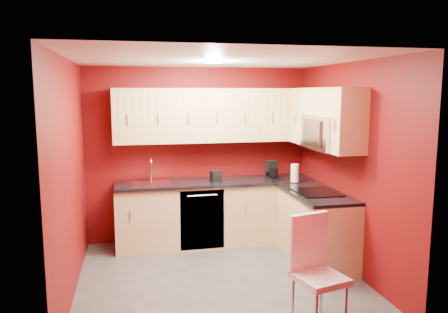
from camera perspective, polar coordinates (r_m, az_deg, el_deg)
name	(u,v)px	position (r m, az deg, el deg)	size (l,w,h in m)	color
floor	(219,278)	(5.28, -0.62, -15.55)	(3.20, 3.20, 0.00)	#514F4C
ceiling	(219,59)	(4.84, -0.67, 12.61)	(3.20, 3.20, 0.00)	white
wall_back	(199,154)	(6.37, -3.31, 0.30)	(3.20, 3.20, 0.00)	#60090C
wall_front	(257,206)	(3.49, 4.27, -6.47)	(3.20, 3.20, 0.00)	#60090C
wall_left	(70,178)	(4.86, -19.49, -2.69)	(3.00, 3.00, 0.00)	#60090C
wall_right	(350,167)	(5.45, 16.08, -1.38)	(3.00, 3.00, 0.00)	#60090C
base_cabinets_back	(216,213)	(6.28, -1.01, -7.41)	(2.80, 0.60, 0.87)	#DAC07C
base_cabinets_right	(316,228)	(5.73, 11.87, -9.15)	(0.60, 1.30, 0.87)	#DAC07C
countertop_back	(216,182)	(6.16, -1.00, -3.37)	(2.80, 0.63, 0.04)	black
countertop_right	(316,194)	(5.59, 11.94, -4.76)	(0.63, 1.27, 0.04)	black
upper_cabinets_back	(214,115)	(6.18, -1.27, 5.42)	(2.80, 0.35, 0.75)	#E2C080
upper_cabinets_right	(322,113)	(5.70, 12.69, 5.60)	(0.35, 1.55, 0.75)	#E2C080
microwave	(328,132)	(5.49, 13.37, 3.10)	(0.42, 0.76, 0.42)	silver
cooktop	(317,192)	(5.55, 12.04, -4.59)	(0.50, 0.55, 0.01)	black
sink	(152,181)	(6.06, -9.42, -3.15)	(0.52, 0.42, 0.35)	silver
dishwasher_front	(202,220)	(5.97, -2.85, -8.27)	(0.60, 0.02, 0.82)	black
downlight	(214,62)	(5.14, -1.34, 12.19)	(0.20, 0.20, 0.01)	white
coffee_maker	(274,170)	(6.24, 6.49, -1.82)	(0.16, 0.22, 0.27)	black
napkin_holder	(216,176)	(6.10, -1.08, -2.59)	(0.14, 0.14, 0.15)	black
paper_towel	(295,173)	(6.10, 9.23, -2.19)	(0.14, 0.14, 0.25)	white
dining_chair	(320,272)	(4.23, 12.41, -14.55)	(0.41, 0.43, 1.02)	white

